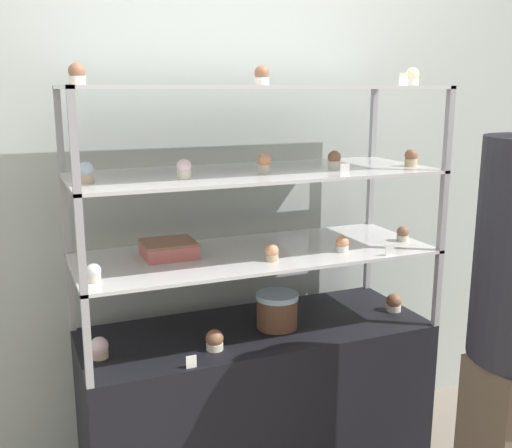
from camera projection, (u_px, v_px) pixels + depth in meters
The scene contains 26 objects.
back_wall at pixel (220, 167), 2.59m from camera, with size 8.00×0.05×2.60m.
display_base at pixel (256, 409), 2.43m from camera, with size 1.36×0.52×0.71m.
display_riser_lower at pixel (256, 256), 2.29m from camera, with size 1.36×0.52×0.31m.
display_riser_middle at pixel (256, 176), 2.22m from camera, with size 1.36×0.52×0.31m.
display_riser_upper at pixel (256, 91), 2.16m from camera, with size 1.36×0.52×0.31m.
layer_cake_centerpiece at pixel (277, 310), 2.35m from camera, with size 0.17×0.17×0.14m.
sheet_cake_frosted at pixel (169, 249), 2.21m from camera, with size 0.19×0.18×0.06m.
cupcake_0 at pixel (99, 348), 2.08m from camera, with size 0.06×0.06×0.08m.
cupcake_1 at pixel (215, 340), 2.15m from camera, with size 0.06×0.06×0.08m.
cupcake_2 at pixel (394, 303), 2.53m from camera, with size 0.06×0.06×0.08m.
price_tag_0 at pixel (191, 362), 2.01m from camera, with size 0.04×0.00×0.04m.
cupcake_3 at pixel (93, 273), 1.92m from camera, with size 0.05×0.05×0.06m.
cupcake_4 at pixel (272, 253), 2.16m from camera, with size 0.05×0.05×0.06m.
cupcake_5 at pixel (342, 244), 2.28m from camera, with size 0.05×0.05×0.06m.
cupcake_6 at pixel (403, 234), 2.44m from camera, with size 0.05×0.05×0.06m.
price_tag_1 at pixel (390, 250), 2.23m from camera, with size 0.04×0.00×0.04m.
cupcake_7 at pixel (86, 173), 1.93m from camera, with size 0.05×0.05×0.07m.
cupcake_8 at pixel (184, 169), 2.02m from camera, with size 0.05×0.05×0.07m.
cupcake_9 at pixel (264, 163), 2.18m from camera, with size 0.05×0.05×0.07m.
cupcake_10 at pixel (334, 160), 2.29m from camera, with size 0.05×0.05×0.07m.
cupcake_11 at pixel (411, 158), 2.35m from camera, with size 0.05×0.05×0.07m.
price_tag_2 at pixel (345, 170), 2.08m from camera, with size 0.04×0.00×0.04m.
cupcake_12 at pixel (77, 74), 1.87m from camera, with size 0.05×0.05×0.07m.
cupcake_13 at pixel (263, 76), 2.10m from camera, with size 0.05×0.05×0.07m.
cupcake_14 at pixel (412, 77), 2.29m from camera, with size 0.05×0.05×0.07m.
price_tag_3 at pixel (403, 79), 2.10m from camera, with size 0.04×0.00×0.04m.
Camera 1 is at (-0.84, -2.04, 1.63)m, focal length 42.00 mm.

